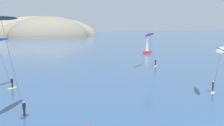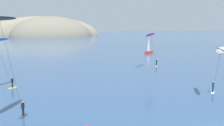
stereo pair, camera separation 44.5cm
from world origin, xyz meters
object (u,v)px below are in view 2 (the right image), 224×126
at_px(sailboat_near, 149,51).
at_px(kitesurfer_black, 2,27).
at_px(kitesurfer_magenta, 151,37).
at_px(kitesurfer_white, 220,54).

relative_size(sailboat_near, kitesurfer_black, 0.54).
relative_size(sailboat_near, kitesurfer_magenta, 0.71).
bearing_deg(sailboat_near, kitesurfer_white, -110.60).
distance_m(sailboat_near, kitesurfer_white, 57.42).
distance_m(kitesurfer_black, kitesurfer_magenta, 39.22).
distance_m(kitesurfer_white, kitesurfer_black, 26.40).
height_order(kitesurfer_black, kitesurfer_magenta, kitesurfer_black).
height_order(kitesurfer_white, kitesurfer_black, kitesurfer_black).
bearing_deg(kitesurfer_black, kitesurfer_magenta, 39.95).
xyz_separation_m(kitesurfer_black, kitesurfer_magenta, (30.00, 25.13, -2.57)).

